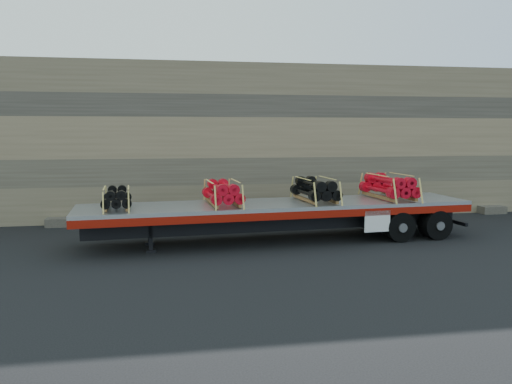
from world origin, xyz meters
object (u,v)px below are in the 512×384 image
(bundle_midfront, at_px, (223,193))
(bundle_rear, at_px, (389,187))
(trailer, at_px, (278,222))
(bundle_midrear, at_px, (315,190))
(bundle_front, at_px, (117,198))

(bundle_midfront, height_order, bundle_rear, bundle_rear)
(trailer, xyz_separation_m, bundle_midrear, (1.41, 0.11, 1.12))
(bundle_midfront, distance_m, bundle_midrear, 3.45)
(trailer, xyz_separation_m, bundle_front, (-5.60, -0.44, 1.04))
(trailer, bearing_deg, bundle_front, 180.00)
(bundle_midfront, bearing_deg, bundle_rear, 0.00)
(bundle_rear, bearing_deg, bundle_midfront, 180.00)
(bundle_front, xyz_separation_m, bundle_midfront, (3.57, 0.28, 0.06))
(bundle_midfront, xyz_separation_m, bundle_rear, (6.43, 0.50, 0.05))
(bundle_front, relative_size, bundle_midrear, 0.82)
(bundle_front, height_order, bundle_midrear, bundle_midrear)
(trailer, bearing_deg, bundle_rear, -0.00)
(bundle_front, bearing_deg, bundle_rear, -0.00)
(trailer, height_order, bundle_front, bundle_front)
(bundle_front, distance_m, bundle_rear, 10.03)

